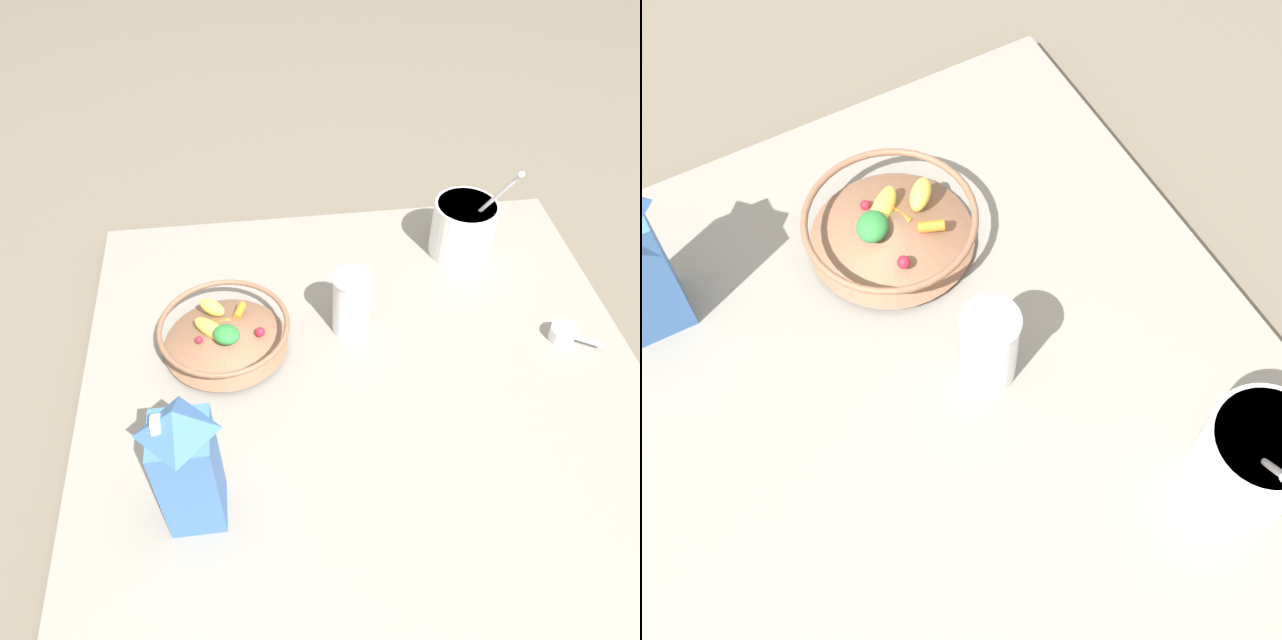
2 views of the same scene
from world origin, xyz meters
TOP-DOWN VIEW (x-y plane):
  - ground_plane at (0.00, 0.00)m, footprint 6.00×6.00m
  - countertop at (0.00, 0.00)m, footprint 1.01×1.01m
  - fruit_bowl at (-0.13, -0.25)m, footprint 0.24×0.24m
  - yogurt_tub at (-0.34, 0.26)m, footprint 0.15×0.14m
  - drinking_cup at (-0.14, -0.01)m, footprint 0.07×0.07m

SIDE VIEW (x-z plane):
  - ground_plane at x=0.00m, z-range 0.00..0.00m
  - countertop at x=0.00m, z-range 0.00..0.04m
  - fruit_bowl at x=-0.13m, z-range 0.04..0.11m
  - yogurt_tub at x=-0.34m, z-range -0.01..0.22m
  - drinking_cup at x=-0.14m, z-range 0.04..0.17m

